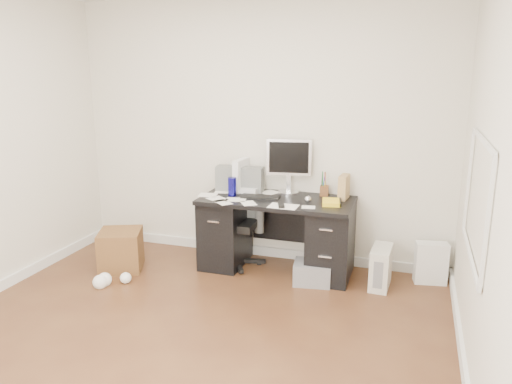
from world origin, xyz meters
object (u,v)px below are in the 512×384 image
(office_chair, at_px, (235,218))
(wicker_basket, at_px, (121,250))
(lcd_monitor, at_px, (289,166))
(pc_tower, at_px, (381,267))
(desk, at_px, (276,232))
(keyboard, at_px, (260,197))

(office_chair, distance_m, wicker_basket, 1.21)
(lcd_monitor, xyz_separation_m, pc_tower, (0.98, -0.32, -0.84))
(desk, relative_size, lcd_monitor, 2.63)
(lcd_monitor, relative_size, office_chair, 0.57)
(office_chair, bearing_deg, pc_tower, -6.24)
(lcd_monitor, relative_size, pc_tower, 1.49)
(desk, relative_size, wicker_basket, 3.70)
(desk, bearing_deg, pc_tower, -4.71)
(desk, xyz_separation_m, keyboard, (-0.16, -0.03, 0.36))
(keyboard, relative_size, wicker_basket, 0.93)
(office_chair, bearing_deg, keyboard, -11.40)
(keyboard, distance_m, wicker_basket, 1.52)
(keyboard, relative_size, pc_tower, 0.99)
(office_chair, distance_m, pc_tower, 1.52)
(lcd_monitor, bearing_deg, pc_tower, -26.93)
(pc_tower, height_order, wicker_basket, wicker_basket)
(office_chair, relative_size, pc_tower, 2.63)
(lcd_monitor, distance_m, pc_tower, 1.33)
(desk, bearing_deg, keyboard, -168.86)
(pc_tower, distance_m, wicker_basket, 2.58)
(office_chair, xyz_separation_m, pc_tower, (1.48, -0.10, -0.31))
(office_chair, xyz_separation_m, wicker_basket, (-1.07, -0.48, -0.30))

